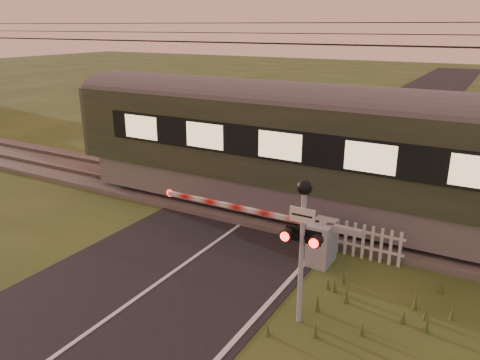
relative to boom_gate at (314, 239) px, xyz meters
The scene contains 7 objects.
ground 4.81m from the boom_gate, 126.80° to the right, with size 160.00×160.00×0.00m, color #2E4319.
road 4.98m from the boom_gate, 125.02° to the right, with size 6.00×140.00×0.03m.
track_bed 3.96m from the boom_gate, 136.72° to the left, with size 140.00×3.40×0.39m.
overhead_wires 6.42m from the boom_gate, 136.72° to the left, with size 120.00×0.62×0.62m.
boom_gate is the anchor object (origin of this frame).
crossing_signal 3.21m from the boom_gate, 74.65° to the right, with size 0.81×0.34×3.19m.
picket_fence 1.19m from the boom_gate, 41.90° to the left, with size 2.65×0.08×0.99m.
Camera 1 is at (6.76, -6.96, 6.03)m, focal length 35.00 mm.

